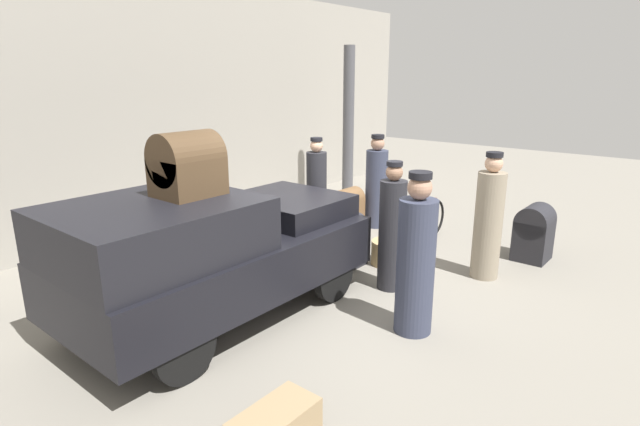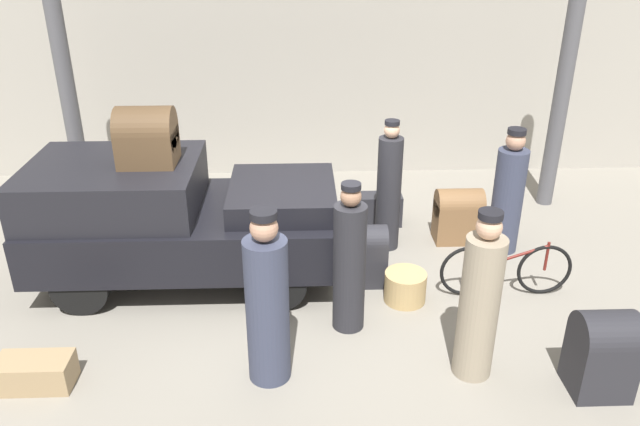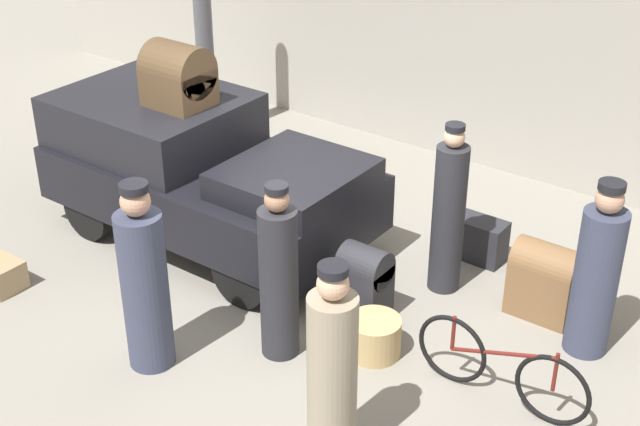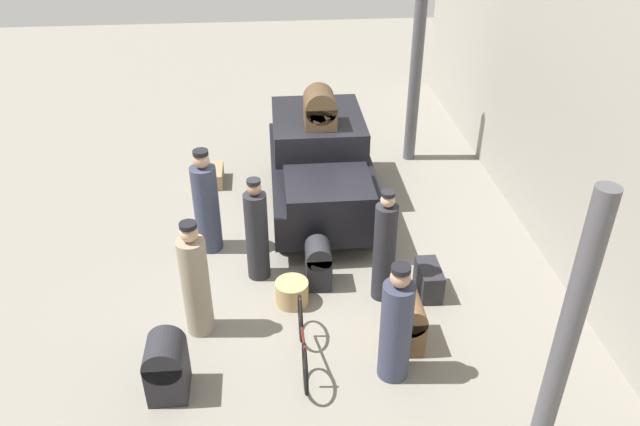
{
  "view_description": "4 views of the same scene",
  "coord_description": "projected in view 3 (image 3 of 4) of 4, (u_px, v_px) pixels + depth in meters",
  "views": [
    {
      "loc": [
        -5.04,
        -4.1,
        2.85
      ],
      "look_at": [
        0.2,
        0.2,
        0.95
      ],
      "focal_mm": 28.0,
      "sensor_mm": 36.0,
      "label": 1
    },
    {
      "loc": [
        -0.05,
        -6.72,
        4.23
      ],
      "look_at": [
        0.2,
        0.2,
        0.95
      ],
      "focal_mm": 35.0,
      "sensor_mm": 36.0,
      "label": 2
    },
    {
      "loc": [
        4.82,
        -6.06,
        5.2
      ],
      "look_at": [
        0.2,
        0.2,
        0.95
      ],
      "focal_mm": 50.0,
      "sensor_mm": 36.0,
      "label": 3
    },
    {
      "loc": [
        8.61,
        -0.55,
        6.21
      ],
      "look_at": [
        0.2,
        0.2,
        0.95
      ],
      "focal_mm": 35.0,
      "sensor_mm": 36.0,
      "label": 4
    }
  ],
  "objects": [
    {
      "name": "ground_plane",
      "position": [
        293.0,
        295.0,
        9.28
      ],
      "size": [
        30.0,
        30.0,
        0.0
      ],
      "primitive_type": "plane",
      "color": "gray"
    },
    {
      "name": "canopy_pillar_left",
      "position": [
        203.0,
        21.0,
        12.01
      ],
      "size": [
        0.25,
        0.25,
        3.44
      ],
      "color": "#4C4C51",
      "rests_on": "ground"
    },
    {
      "name": "truck",
      "position": [
        199.0,
        167.0,
        9.98
      ],
      "size": [
        3.72,
        1.84,
        1.57
      ],
      "color": "black",
      "rests_on": "ground"
    },
    {
      "name": "bicycle",
      "position": [
        501.0,
        368.0,
        7.67
      ],
      "size": [
        1.63,
        0.04,
        0.72
      ],
      "color": "black",
      "rests_on": "ground"
    },
    {
      "name": "wicker_basket",
      "position": [
        374.0,
        337.0,
        8.34
      ],
      "size": [
        0.51,
        0.51,
        0.37
      ],
      "color": "tan",
      "rests_on": "ground"
    },
    {
      "name": "porter_with_bicycle",
      "position": [
        596.0,
        277.0,
        8.11
      ],
      "size": [
        0.41,
        0.41,
        1.76
      ],
      "color": "#33384C",
      "rests_on": "ground"
    },
    {
      "name": "porter_carrying_trunk",
      "position": [
        279.0,
        278.0,
        8.07
      ],
      "size": [
        0.36,
        0.36,
        1.76
      ],
      "color": "#232328",
      "rests_on": "ground"
    },
    {
      "name": "conductor_in_dark_uniform",
      "position": [
        332.0,
        375.0,
        6.83
      ],
      "size": [
        0.39,
        0.39,
        1.82
      ],
      "color": "gray",
      "rests_on": "ground"
    },
    {
      "name": "porter_standing_middle",
      "position": [
        448.0,
        215.0,
        9.02
      ],
      "size": [
        0.34,
        0.34,
        1.85
      ],
      "color": "#232328",
      "rests_on": "ground"
    },
    {
      "name": "porter_lifting_near_truck",
      "position": [
        145.0,
        285.0,
        7.91
      ],
      "size": [
        0.43,
        0.43,
        1.85
      ],
      "color": "#33384C",
      "rests_on": "ground"
    },
    {
      "name": "suitcase_black_upright",
      "position": [
        364.0,
        281.0,
        8.75
      ],
      "size": [
        0.47,
        0.4,
        0.8
      ],
      "color": "#232328",
      "rests_on": "ground"
    },
    {
      "name": "trunk_umber_medium",
      "position": [
        476.0,
        238.0,
        9.84
      ],
      "size": [
        0.66,
        0.33,
        0.48
      ],
      "color": "#232328",
      "rests_on": "ground"
    },
    {
      "name": "suitcase_tan_flat",
      "position": [
        545.0,
        279.0,
        8.8
      ],
      "size": [
        0.65,
        0.43,
        0.79
      ],
      "color": "brown",
      "rests_on": "ground"
    },
    {
      "name": "trunk_on_truck_roof",
      "position": [
        178.0,
        76.0,
        9.61
      ],
      "size": [
        0.66,
        0.57,
        0.7
      ],
      "color": "#4C3823",
      "rests_on": "truck"
    }
  ]
}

